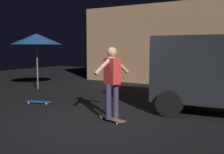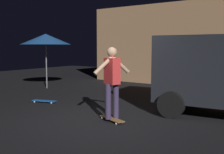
# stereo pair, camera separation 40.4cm
# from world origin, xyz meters

# --- Properties ---
(ground_plane) EXTENTS (28.00, 28.00, 0.00)m
(ground_plane) POSITION_xyz_m (0.00, 0.00, 0.00)
(ground_plane) COLOR black
(low_building) EXTENTS (10.89, 3.04, 3.74)m
(low_building) POSITION_xyz_m (0.24, 8.21, 1.87)
(low_building) COLOR #AD7F56
(low_building) RESTS_ON ground_plane
(patio_umbrella) EXTENTS (2.10, 2.10, 2.30)m
(patio_umbrella) POSITION_xyz_m (-4.95, 2.92, 2.07)
(patio_umbrella) COLOR slate
(patio_umbrella) RESTS_ON ground_plane
(skateboard_ridden) EXTENTS (0.80, 0.47, 0.07)m
(skateboard_ridden) POSITION_xyz_m (0.33, 0.27, 0.06)
(skateboard_ridden) COLOR olive
(skateboard_ridden) RESTS_ON ground_plane
(skateboard_spare) EXTENTS (0.80, 0.43, 0.07)m
(skateboard_spare) POSITION_xyz_m (-2.65, 0.79, 0.06)
(skateboard_spare) COLOR #1959B2
(skateboard_spare) RESTS_ON ground_plane
(skater) EXTENTS (0.44, 0.95, 1.67)m
(skater) POSITION_xyz_m (0.33, 0.27, 1.04)
(skater) COLOR #382D4C
(skater) RESTS_ON skateboard_ridden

